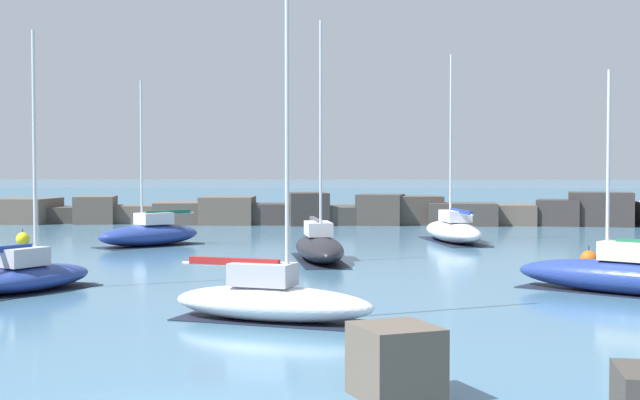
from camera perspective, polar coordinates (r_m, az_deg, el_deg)
open_sea_beyond at (r=127.76m, az=1.99°, el=0.17°), size 400.00×116.00×0.01m
breakwater_jetty at (r=67.84m, az=1.52°, el=-0.75°), size 60.63×6.65×2.48m
foreground_rocks at (r=16.83m, az=-12.96°, el=-11.25°), size 18.05×6.43×1.41m
sailboat_moored_0 at (r=32.20m, az=18.92°, el=-4.55°), size 7.27×5.99×7.69m
sailboat_moored_1 at (r=32.85m, az=-18.31°, el=-4.58°), size 4.52×5.87×9.16m
sailboat_moored_3 at (r=49.98m, az=-10.85°, el=-2.12°), size 5.91×6.06×9.07m
sailboat_moored_4 at (r=41.35m, az=-0.06°, el=-2.97°), size 3.40×7.96×11.00m
sailboat_moored_5 at (r=25.32m, az=-3.13°, el=-6.33°), size 6.27×3.48×10.81m
sailboat_moored_8 at (r=52.25m, az=8.53°, el=-1.91°), size 3.91×8.44×10.93m
mooring_buoy_orange_near at (r=40.50m, az=16.82°, el=-3.62°), size 0.73×0.73×0.93m
mooring_buoy_far_side at (r=51.86m, az=-18.48°, el=-2.38°), size 0.75×0.75×0.95m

